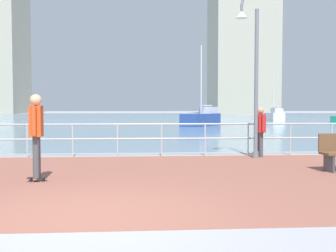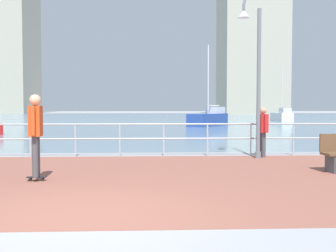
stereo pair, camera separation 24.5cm
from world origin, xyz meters
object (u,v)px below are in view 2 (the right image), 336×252
at_px(skateboarder, 36,129).
at_px(sailboat_navy, 209,118).
at_px(lamppost, 254,65).
at_px(sailboat_gray, 282,116).
at_px(bystander, 263,128).

bearing_deg(skateboarder, sailboat_navy, 73.36).
relative_size(lamppost, skateboarder, 2.80).
bearing_deg(sailboat_navy, sailboat_gray, 48.71).
relative_size(lamppost, bystander, 3.28).
bearing_deg(skateboarder, sailboat_gray, 64.20).
relative_size(skateboarder, sailboat_gray, 0.30).
distance_m(bystander, sailboat_gray, 34.07).
bearing_deg(bystander, sailboat_gray, 70.46).
xyz_separation_m(bystander, sailboat_gray, (11.40, 32.11, -0.34)).
distance_m(lamppost, sailboat_navy, 21.18).
distance_m(bystander, sailboat_navy, 20.73).
height_order(lamppost, sailboat_navy, sailboat_navy).
distance_m(lamppost, bystander, 1.99).
bearing_deg(sailboat_gray, lamppost, -109.96).
relative_size(bystander, sailboat_gray, 0.26).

